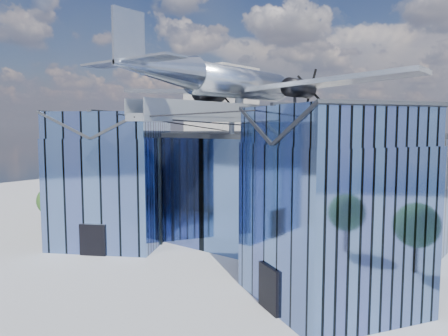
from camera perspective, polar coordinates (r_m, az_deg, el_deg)
The scene contains 5 objects.
ground_plane at distance 34.60m, azimuth -2.11°, elevation -12.21°, with size 120.00×120.00×0.00m, color gray.
museum at distance 37.88m, azimuth 3.61°, elevation -2.06°, with size 32.88×24.50×17.60m.
bg_towers at distance 78.06m, azimuth 23.79°, elevation 4.73°, with size 77.00×24.50×26.00m.
tree_plaza_w at distance 46.19m, azimuth -21.49°, elevation -4.01°, with size 3.35×3.35×4.69m.
tree_side_w at distance 55.85m, azimuth -16.04°, elevation -1.78°, with size 4.45×4.45×5.32m.
Camera 1 is at (21.51, -24.95, 10.61)m, focal length 35.00 mm.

